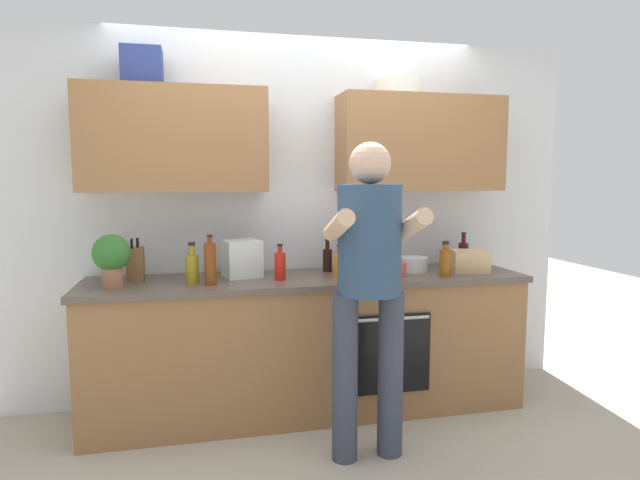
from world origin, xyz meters
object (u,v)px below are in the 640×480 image
Objects in this scene: knife_block at (135,264)px; potted_herb at (112,256)px; bottle_juice at (339,265)px; bottle_soda at (368,266)px; bottle_wine at (463,253)px; bottle_syrup at (445,262)px; cup_ceramic at (400,269)px; bottle_hotsauce at (280,265)px; grocery_bag_bread at (470,261)px; person_standing at (369,275)px; bottle_soy at (327,259)px; mixing_bowl at (413,264)px; grocery_bag_crisps at (359,259)px; bottle_oil at (192,268)px; grocery_bag_produce at (242,258)px; bottle_vinegar at (210,263)px.

potted_herb is (-0.11, -0.21, 0.08)m from knife_block.
bottle_soda reaches higher than bottle_juice.
bottle_wine is 2.26m from knife_block.
potted_herb is (-2.06, 0.09, 0.09)m from bottle_syrup.
cup_ceramic is at bearing 167.72° from bottle_syrup.
bottle_hotsauce is 1.31m from grocery_bag_bread.
bottle_soda is 1.00× the size of bottle_syrup.
person_standing is 6.52× the size of knife_block.
bottle_soda reaches higher than bottle_soy.
mixing_bowl is at bearing -165.73° from bottle_wine.
potted_herb reaches higher than grocery_bag_crisps.
bottle_syrup reaches higher than cup_ceramic.
person_standing is 1.29m from bottle_wine.
bottle_soy is at bearing 115.60° from bottle_soda.
bottle_oil is 1.10× the size of bottle_soda.
bottle_soda is (0.16, -0.12, 0.00)m from bottle_juice.
knife_block is at bearing 171.90° from cup_ceramic.
bottle_soda is at bearing -162.81° from cup_ceramic.
potted_herb is at bearing -179.26° from grocery_bag_bread.
knife_block is (-1.82, 0.07, 0.05)m from mixing_bowl.
grocery_bag_bread is (0.37, -0.11, 0.03)m from mixing_bowl.
bottle_soy is 2.33× the size of cup_ceramic.
bottle_soy is at bearing 168.40° from mixing_bowl.
bottle_syrup is at bearing -131.98° from bottle_wine.
grocery_bag_bread is at bearing -4.68° from knife_block.
knife_block reaches higher than grocery_bag_produce.
knife_block is (-1.25, -0.05, 0.02)m from bottle_soy.
bottle_hotsauce is (-0.36, -0.24, 0.01)m from bottle_soy.
bottle_soda is 0.91m from bottle_wine.
bottle_vinegar is at bearing 146.94° from person_standing.
person_standing reaches higher than grocery_bag_bread.
bottle_wine is 2.38m from potted_herb.
potted_herb is at bearing -117.00° from knife_block.
person_standing is 8.57× the size of grocery_bag_crisps.
bottle_vinegar reaches higher than bottle_soda.
bottle_syrup is 0.93× the size of bottle_wine.
potted_herb is at bearing -169.24° from bottle_soy.
mixing_bowl reaches higher than cup_ceramic.
potted_herb reaches higher than bottle_juice.
bottle_hotsauce is at bearing -36.39° from grocery_bag_produce.
bottle_juice reaches higher than cup_ceramic.
bottle_hotsauce is (-0.39, 0.60, -0.03)m from person_standing.
knife_block is (-2.26, -0.04, 0.01)m from bottle_wine.
bottle_soda reaches higher than grocery_bag_bread.
knife_block is at bearing -177.80° from bottle_soy.
potted_herb reaches higher than bottle_soda.
bottle_juice is at bearing -147.04° from grocery_bag_crisps.
bottle_syrup is at bearing -3.72° from bottle_oil.
bottle_juice is at bearing 0.64° from potted_herb.
mixing_bowl is (0.40, 0.24, -0.04)m from bottle_soda.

